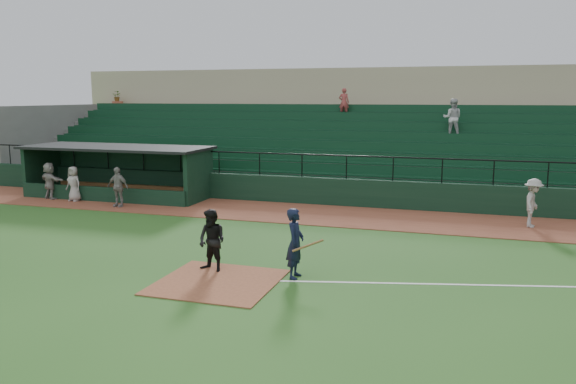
% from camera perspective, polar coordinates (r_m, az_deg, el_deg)
% --- Properties ---
extents(ground, '(90.00, 90.00, 0.00)m').
position_cam_1_polar(ground, '(15.85, -5.52, -7.87)').
color(ground, '#25531B').
rests_on(ground, ground).
extents(warning_track, '(40.00, 4.00, 0.03)m').
position_cam_1_polar(warning_track, '(23.18, 2.24, -2.20)').
color(warning_track, brown).
rests_on(warning_track, ground).
extents(home_plate_dirt, '(3.00, 3.00, 0.03)m').
position_cam_1_polar(home_plate_dirt, '(14.98, -7.04, -8.89)').
color(home_plate_dirt, brown).
rests_on(home_plate_dirt, ground).
extents(foul_line, '(17.49, 4.44, 0.01)m').
position_cam_1_polar(foul_line, '(15.94, 24.26, -8.58)').
color(foul_line, white).
rests_on(foul_line, ground).
extents(stadium_structure, '(38.00, 13.08, 6.40)m').
position_cam_1_polar(stadium_structure, '(31.03, 6.43, 5.00)').
color(stadium_structure, black).
rests_on(stadium_structure, ground).
extents(dugout, '(8.90, 3.20, 2.42)m').
position_cam_1_polar(dugout, '(28.45, -16.17, 2.30)').
color(dugout, black).
rests_on(dugout, ground).
extents(batter_at_plate, '(1.03, 0.71, 1.86)m').
position_cam_1_polar(batter_at_plate, '(15.01, 0.73, -5.14)').
color(batter_at_plate, black).
rests_on(batter_at_plate, ground).
extents(umpire, '(0.98, 0.86, 1.72)m').
position_cam_1_polar(umpire, '(15.68, -7.59, -4.85)').
color(umpire, black).
rests_on(umpire, ground).
extents(runner, '(0.92, 1.27, 1.78)m').
position_cam_1_polar(runner, '(22.45, 23.25, -1.02)').
color(runner, '#A8A29D').
rests_on(runner, warning_track).
extents(dugout_player_a, '(1.02, 0.45, 1.72)m').
position_cam_1_polar(dugout_player_a, '(25.56, -16.63, 0.49)').
color(dugout_player_a, gray).
rests_on(dugout_player_a, warning_track).
extents(dugout_player_b, '(0.84, 0.61, 1.58)m').
position_cam_1_polar(dugout_player_b, '(27.59, -20.60, 0.78)').
color(dugout_player_b, '#ADA6A2').
rests_on(dugout_player_b, warning_track).
extents(dugout_player_c, '(1.65, 1.00, 1.69)m').
position_cam_1_polar(dugout_player_c, '(28.57, -22.69, 1.05)').
color(dugout_player_c, '#A59F9A').
rests_on(dugout_player_c, warning_track).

